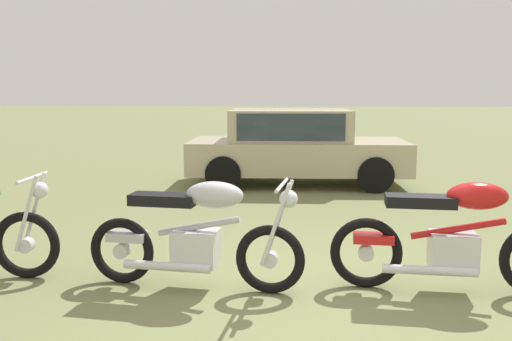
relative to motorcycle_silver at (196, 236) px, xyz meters
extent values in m
plane|color=olive|center=(1.12, -0.05, -0.49)|extent=(120.00, 120.00, 0.00)
torus|color=black|center=(-1.68, 0.14, -0.17)|extent=(0.65, 0.12, 0.65)
cylinder|color=silver|center=(-1.68, 0.14, -0.17)|extent=(0.15, 0.11, 0.14)
cylinder|color=silver|center=(-1.62, 0.23, 0.16)|extent=(0.27, 0.05, 0.73)
cylinder|color=silver|center=(-1.61, 0.05, 0.16)|extent=(0.27, 0.05, 0.73)
cylinder|color=silver|center=(-1.58, 0.14, 0.49)|extent=(0.07, 0.64, 0.03)
sphere|color=silver|center=(-1.52, 0.14, 0.37)|extent=(0.17, 0.17, 0.16)
torus|color=black|center=(0.67, -0.07, -0.18)|extent=(0.63, 0.16, 0.62)
torus|color=black|center=(-0.72, 0.08, -0.18)|extent=(0.63, 0.16, 0.62)
cylinder|color=silver|center=(0.67, -0.07, -0.18)|extent=(0.15, 0.11, 0.14)
cylinder|color=silver|center=(-0.72, 0.08, -0.18)|extent=(0.15, 0.11, 0.14)
cylinder|color=silver|center=(0.74, 0.01, 0.15)|extent=(0.27, 0.07, 0.74)
cylinder|color=silver|center=(0.72, -0.16, 0.15)|extent=(0.27, 0.07, 0.74)
cube|color=silver|center=(-0.01, 0.01, -0.11)|extent=(0.43, 0.34, 0.32)
cylinder|color=#B7BABF|center=(0.02, 0.00, 0.09)|extent=(0.77, 0.14, 0.22)
ellipsoid|color=#B7BABF|center=(0.17, -0.01, 0.38)|extent=(0.55, 0.31, 0.24)
cube|color=black|center=(-0.30, 0.04, 0.32)|extent=(0.62, 0.30, 0.10)
cube|color=#B7BABF|center=(-0.66, 0.08, -0.04)|extent=(0.38, 0.22, 0.08)
cylinder|color=silver|center=(0.77, -0.08, 0.49)|extent=(0.10, 0.64, 0.03)
sphere|color=silver|center=(0.83, -0.09, 0.37)|extent=(0.18, 0.18, 0.16)
cylinder|color=silver|center=(-0.24, -0.13, -0.25)|extent=(0.80, 0.17, 0.08)
torus|color=black|center=(1.53, 0.15, -0.17)|extent=(0.65, 0.13, 0.65)
cylinder|color=silver|center=(1.53, 0.15, -0.17)|extent=(0.15, 0.11, 0.14)
cube|color=silver|center=(2.29, 0.10, -0.11)|extent=(0.42, 0.33, 0.32)
cylinder|color=red|center=(2.32, 0.10, 0.09)|extent=(0.81, 0.11, 0.23)
ellipsoid|color=red|center=(2.47, 0.09, 0.39)|extent=(0.54, 0.29, 0.24)
cube|color=black|center=(1.99, 0.12, 0.33)|extent=(0.61, 0.28, 0.10)
cube|color=red|center=(1.59, 0.15, -0.03)|extent=(0.37, 0.20, 0.08)
cylinder|color=silver|center=(2.06, -0.05, -0.25)|extent=(0.80, 0.13, 0.08)
cube|color=#BCAD8C|center=(0.87, 5.72, 0.06)|extent=(4.16, 1.99, 0.60)
cube|color=#BCAD8C|center=(0.72, 5.71, 0.64)|extent=(2.31, 1.74, 0.60)
cube|color=#2D3842|center=(0.72, 5.71, 0.66)|extent=(1.97, 1.76, 0.48)
cylinder|color=black|center=(2.19, 6.63, -0.17)|extent=(0.65, 0.24, 0.64)
cylinder|color=black|center=(2.25, 4.91, -0.17)|extent=(0.65, 0.24, 0.64)
cylinder|color=black|center=(-0.50, 6.53, -0.17)|extent=(0.65, 0.24, 0.64)
cylinder|color=black|center=(-0.44, 4.81, -0.17)|extent=(0.65, 0.24, 0.64)
camera|label=1|loc=(0.93, -4.68, 1.29)|focal=37.97mm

